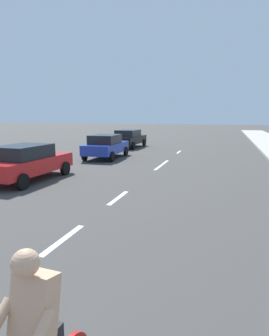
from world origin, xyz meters
The scene contains 9 objects.
ground_plane centered at (0.00, 20.00, 0.00)m, with size 160.00×160.00×0.00m, color #423F3D.
lane_stripe_2 centered at (0.00, 8.78, 0.00)m, with size 0.16×1.80×0.01m, color white.
lane_stripe_3 centered at (0.00, 12.44, 0.00)m, with size 0.16×1.80×0.01m, color white.
lane_stripe_4 centered at (0.00, 18.85, 0.00)m, with size 0.16×1.80×0.01m, color white.
lane_stripe_5 centered at (0.00, 20.59, 0.00)m, with size 0.16×1.80×0.01m, color white.
lane_stripe_6 centered at (0.00, 26.13, 0.00)m, with size 0.16×1.80×0.01m, color white.
parked_car_red centered at (-4.80, 13.91, 0.84)m, with size 2.15×4.54×1.57m.
parked_car_blue centered at (-4.14, 21.32, 0.84)m, with size 2.13×4.41×1.57m.
parked_car_black centered at (-4.79, 28.13, 0.84)m, with size 2.20×4.57×1.57m.
Camera 1 is at (3.46, 3.14, 2.82)m, focal length 31.62 mm.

